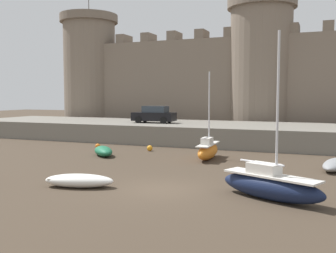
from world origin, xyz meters
name	(u,v)px	position (x,y,z in m)	size (l,w,h in m)	color
ground_plane	(160,190)	(0.00, 0.00, 0.00)	(160.00, 160.00, 0.00)	#423528
quay_road	(243,134)	(0.00, 18.90, 0.85)	(56.63, 10.00, 1.69)	slate
castle	(261,74)	(0.00, 28.25, 6.72)	(52.15, 7.51, 17.82)	#7A6B5B
sailboat_midflat_centre	(270,185)	(4.94, 0.14, 0.63)	(4.76, 2.98, 6.91)	#141E3D
sailboat_midflat_left	(208,150)	(-0.40, 9.15, 0.64)	(1.13, 4.04, 5.92)	orange
rowboat_foreground_right	(79,180)	(-3.71, -1.00, 0.33)	(3.49, 2.01, 0.63)	silver
rowboat_midflat_right	(103,151)	(-7.77, 7.77, 0.36)	(2.80, 2.89, 0.69)	#1E6B47
rowboat_foreground_left	(335,164)	(7.52, 8.26, 0.33)	(1.83, 3.88, 0.62)	gray
mooring_buoy_mid_mud	(98,146)	(-10.24, 10.95, 0.21)	(0.41, 0.41, 0.41)	orange
mooring_buoy_near_channel	(150,148)	(-5.73, 11.27, 0.22)	(0.45, 0.45, 0.45)	orange
car_quay_centre_west	(154,115)	(-8.39, 18.07, 2.47)	(4.19, 2.06, 1.62)	black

